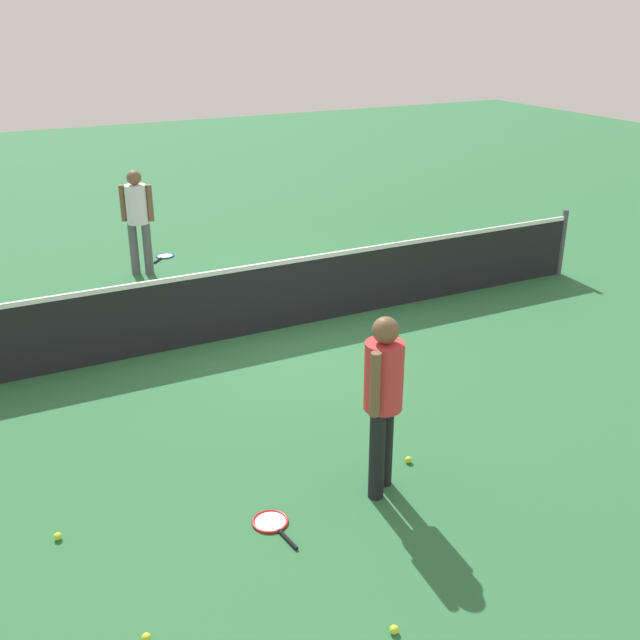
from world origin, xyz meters
TOP-DOWN VIEW (x-y plane):
  - ground_plane at (0.00, 0.00)m, footprint 40.00×40.00m
  - court_net at (0.00, 0.00)m, footprint 10.09×0.09m
  - player_near_side at (-0.70, -3.78)m, footprint 0.48×0.48m
  - player_far_side at (-1.09, 3.09)m, footprint 0.51×0.45m
  - tennis_racket_near_player at (-1.77, -3.80)m, footprint 0.35×0.60m
  - tennis_racket_far_player at (-0.53, 3.79)m, footprint 0.51×0.55m
  - tennis_ball_near_player at (-3.43, -3.18)m, footprint 0.07×0.07m
  - tennis_ball_by_net at (-1.49, -5.28)m, footprint 0.07×0.07m
  - tennis_ball_midcourt at (-3.05, -4.57)m, footprint 0.07×0.07m
  - tennis_ball_baseline at (-0.23, -3.54)m, footprint 0.07×0.07m

SIDE VIEW (x-z plane):
  - ground_plane at x=0.00m, z-range 0.00..0.00m
  - tennis_racket_near_player at x=-1.77m, z-range 0.00..0.03m
  - tennis_racket_far_player at x=-0.53m, z-range 0.00..0.03m
  - tennis_ball_near_player at x=-3.43m, z-range 0.00..0.07m
  - tennis_ball_by_net at x=-1.49m, z-range 0.00..0.07m
  - tennis_ball_midcourt at x=-3.05m, z-range 0.00..0.07m
  - tennis_ball_baseline at x=-0.23m, z-range 0.00..0.07m
  - court_net at x=0.00m, z-range -0.03..1.04m
  - player_near_side at x=-0.70m, z-range 0.16..1.86m
  - player_far_side at x=-1.09m, z-range 0.16..1.86m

